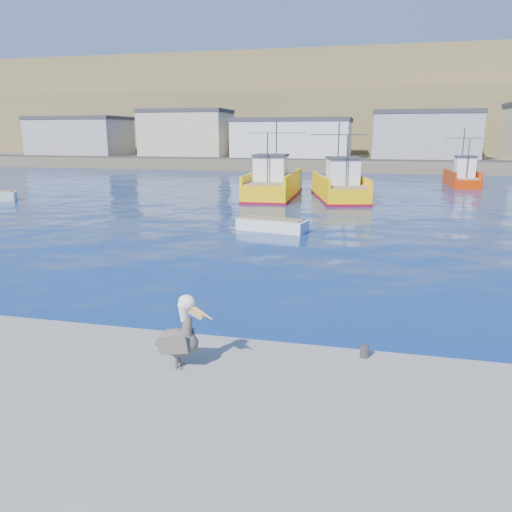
{
  "coord_description": "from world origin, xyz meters",
  "views": [
    {
      "loc": [
        2.99,
        -14.08,
        5.44
      ],
      "look_at": [
        -0.95,
        2.7,
        1.17
      ],
      "focal_mm": 35.0,
      "sensor_mm": 36.0,
      "label": 1
    }
  ],
  "objects": [
    {
      "name": "ground",
      "position": [
        0.0,
        0.0,
        0.0
      ],
      "size": [
        260.0,
        260.0,
        0.0
      ],
      "primitive_type": "plane",
      "color": "#071F56",
      "rests_on": "ground"
    },
    {
      "name": "dock_bollards",
      "position": [
        0.6,
        -3.4,
        0.65
      ],
      "size": [
        36.2,
        0.2,
        0.3
      ],
      "color": "#4C4C4C",
      "rests_on": "dock"
    },
    {
      "name": "far_shore",
      "position": [
        0.0,
        109.2,
        8.98
      ],
      "size": [
        200.0,
        81.0,
        24.0
      ],
      "color": "brown",
      "rests_on": "ground"
    },
    {
      "name": "trawler_yellow_a",
      "position": [
        -5.51,
        28.78,
        1.03
      ],
      "size": [
        5.11,
        11.28,
        6.5
      ],
      "color": "yellow",
      "rests_on": "ground"
    },
    {
      "name": "trawler_yellow_b",
      "position": [
        0.21,
        28.57,
        0.97
      ],
      "size": [
        5.78,
        10.53,
        6.35
      ],
      "color": "yellow",
      "rests_on": "ground"
    },
    {
      "name": "boat_orange",
      "position": [
        11.96,
        41.83,
        0.97
      ],
      "size": [
        3.63,
        7.03,
        5.9
      ],
      "color": "#C22C02",
      "rests_on": "ground"
    },
    {
      "name": "skiff_mid",
      "position": [
        -2.51,
        13.37,
        0.28
      ],
      "size": [
        4.17,
        2.22,
        0.86
      ],
      "color": "silver",
      "rests_on": "ground"
    },
    {
      "name": "pelican",
      "position": [
        -0.86,
        -4.8,
        1.21
      ],
      "size": [
        1.34,
        0.56,
        1.65
      ],
      "color": "#595451",
      "rests_on": "dock"
    }
  ]
}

